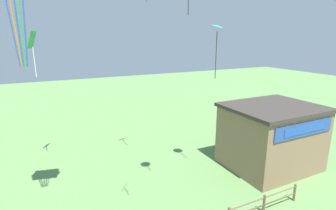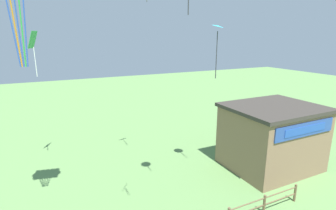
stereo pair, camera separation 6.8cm
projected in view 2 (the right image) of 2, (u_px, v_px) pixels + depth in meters
name	position (u px, v px, depth m)	size (l,w,h in m)	color
seaside_building	(272.00, 137.00, 18.80)	(6.39, 5.22, 4.60)	#84664C
kite_cyan_delta	(218.00, 31.00, 15.36)	(1.06, 1.06, 3.22)	#2DB2C6
kite_green_diamond	(33.00, 44.00, 16.93)	(0.70, 0.92, 2.95)	green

